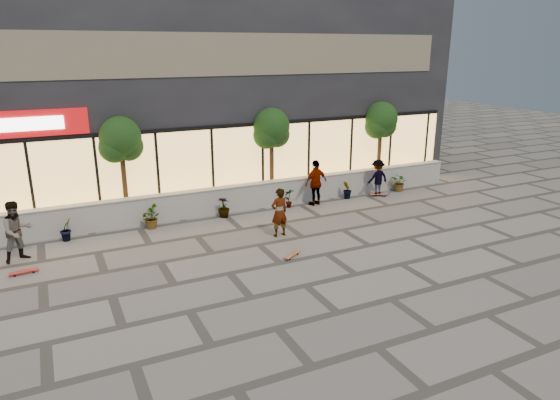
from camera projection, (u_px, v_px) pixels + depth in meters
name	position (u px, v px, depth m)	size (l,w,h in m)	color
ground	(306.00, 286.00, 13.69)	(80.00, 80.00, 0.00)	gray
planter_wall	(221.00, 200.00, 19.58)	(22.00, 0.42, 1.04)	beige
retail_building	(180.00, 92.00, 23.21)	(24.00, 9.17, 8.50)	#232328
shrub_b	(66.00, 229.00, 16.79)	(0.45, 0.36, 0.81)	#133B15
shrub_c	(150.00, 217.00, 17.94)	(0.73, 0.63, 0.81)	#133B15
shrub_d	(224.00, 207.00, 19.10)	(0.45, 0.45, 0.81)	#133B15
shrub_e	(289.00, 198.00, 20.25)	(0.43, 0.29, 0.81)	#133B15
shrub_f	(347.00, 190.00, 21.40)	(0.45, 0.36, 0.81)	#133B15
shrub_g	(400.00, 182.00, 22.56)	(0.73, 0.63, 0.81)	#133B15
tree_midwest	(121.00, 142.00, 18.02)	(1.60, 1.50, 3.92)	#48301A
tree_mideast	(272.00, 131.00, 20.49)	(1.60, 1.50, 3.92)	#48301A
tree_east	(381.00, 122.00, 22.75)	(1.60, 1.50, 3.92)	#48301A
skater_center	(279.00, 212.00, 17.05)	(0.63, 0.41, 1.71)	silver
skater_left	(17.00, 231.00, 15.07)	(0.92, 0.72, 1.89)	#887158
skater_right_near	(316.00, 183.00, 20.44)	(1.11, 0.46, 1.90)	white
skater_right_far	(378.00, 178.00, 21.75)	(1.04, 0.60, 1.62)	maroon
skateboard_center	(292.00, 255.00, 15.54)	(0.76, 0.57, 0.09)	#9D5133
skateboard_left	(24.00, 271.00, 14.37)	(0.80, 0.27, 0.10)	red
skateboard_right_near	(379.00, 194.00, 21.90)	(0.87, 0.44, 0.10)	#A15434
skateboard_right_far	(386.00, 193.00, 22.05)	(0.70, 0.55, 0.09)	#49437B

